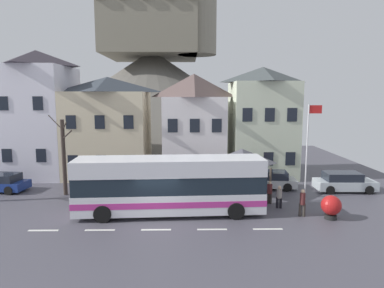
# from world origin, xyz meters

# --- Properties ---
(ground_plane) EXTENTS (40.00, 60.00, 0.07)m
(ground_plane) POSITION_xyz_m (0.00, -0.00, -0.03)
(ground_plane) COLOR #494751
(townhouse_00) EXTENTS (5.51, 6.70, 11.09)m
(townhouse_00) POSITION_xyz_m (-11.58, 12.32, 5.55)
(townhouse_00) COLOR white
(townhouse_00) RESTS_ON ground_plane
(townhouse_01) EXTENTS (6.93, 6.26, 8.79)m
(townhouse_01) POSITION_xyz_m (-5.35, 12.10, 4.39)
(townhouse_01) COLOR beige
(townhouse_01) RESTS_ON ground_plane
(townhouse_02) EXTENTS (5.35, 5.69, 9.05)m
(townhouse_02) POSITION_xyz_m (2.30, 11.81, 4.52)
(townhouse_02) COLOR white
(townhouse_02) RESTS_ON ground_plane
(townhouse_03) EXTENTS (5.44, 5.82, 9.65)m
(townhouse_03) POSITION_xyz_m (8.37, 11.87, 4.82)
(townhouse_03) COLOR beige
(townhouse_03) RESTS_ON ground_plane
(hilltop_castle) EXTENTS (43.17, 43.17, 22.10)m
(hilltop_castle) POSITION_xyz_m (-3.64, 35.53, 7.64)
(hilltop_castle) COLOR #5E5A54
(hilltop_castle) RESTS_ON ground_plane
(transit_bus) EXTENTS (11.35, 3.11, 3.44)m
(transit_bus) POSITION_xyz_m (0.64, 1.48, 1.73)
(transit_bus) COLOR white
(transit_bus) RESTS_ON ground_plane
(bus_shelter) EXTENTS (3.60, 3.60, 3.43)m
(bus_shelter) POSITION_xyz_m (5.53, 5.06, 2.89)
(bus_shelter) COLOR #473D33
(bus_shelter) RESTS_ON ground_plane
(parked_car_00) EXTENTS (4.61, 2.29, 1.34)m
(parked_car_00) POSITION_xyz_m (7.88, 7.21, 0.66)
(parked_car_00) COLOR silver
(parked_car_00) RESTS_ON ground_plane
(parked_car_02) EXTENTS (4.34, 1.95, 1.44)m
(parked_car_02) POSITION_xyz_m (13.46, 6.26, 0.70)
(parked_car_02) COLOR silver
(parked_car_02) RESTS_ON ground_plane
(pedestrian_00) EXTENTS (0.33, 0.33, 1.53)m
(pedestrian_00) POSITION_xyz_m (7.14, 3.33, 0.89)
(pedestrian_00) COLOR #38332D
(pedestrian_00) RESTS_ON ground_plane
(pedestrian_01) EXTENTS (0.38, 0.31, 1.65)m
(pedestrian_01) POSITION_xyz_m (8.49, 0.92, 0.85)
(pedestrian_01) COLOR #38332D
(pedestrian_01) RESTS_ON ground_plane
(pedestrian_02) EXTENTS (0.36, 0.32, 1.60)m
(pedestrian_02) POSITION_xyz_m (4.71, 3.73, 0.87)
(pedestrian_02) COLOR black
(pedestrian_02) RESTS_ON ground_plane
(pedestrian_03) EXTENTS (0.38, 0.34, 1.44)m
(pedestrian_03) POSITION_xyz_m (7.53, 2.45, 0.77)
(pedestrian_03) COLOR black
(pedestrian_03) RESTS_ON ground_plane
(public_bench) EXTENTS (1.43, 0.48, 0.87)m
(public_bench) POSITION_xyz_m (5.76, 7.62, 0.47)
(public_bench) COLOR #473828
(public_bench) RESTS_ON ground_plane
(flagpole) EXTENTS (0.95, 0.10, 6.55)m
(flagpole) POSITION_xyz_m (10.06, 4.69, 3.82)
(flagpole) COLOR silver
(flagpole) RESTS_ON ground_plane
(harbour_buoy) EXTENTS (1.15, 1.15, 1.40)m
(harbour_buoy) POSITION_xyz_m (10.01, 0.46, 0.78)
(harbour_buoy) COLOR black
(harbour_buoy) RESTS_ON ground_plane
(bare_tree_00) EXTENTS (1.91, 1.93, 5.80)m
(bare_tree_00) POSITION_xyz_m (-7.15, 5.66, 2.88)
(bare_tree_00) COLOR #382D28
(bare_tree_00) RESTS_ON ground_plane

